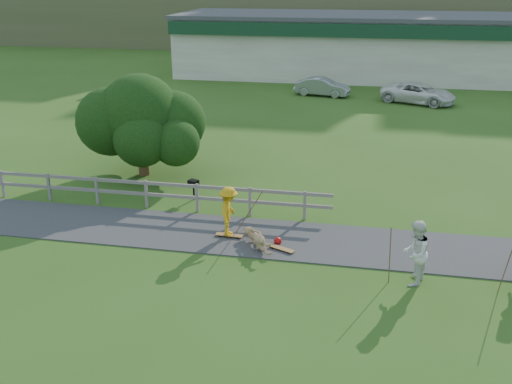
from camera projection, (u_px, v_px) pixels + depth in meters
The scene contains 17 objects.
ground at pixel (229, 256), 17.95m from camera, with size 260.00×260.00×0.00m, color #2D4F16.
path at pixel (240, 236), 19.32m from camera, with size 34.00×3.00×0.04m, color #333335.
fence at pixel (131, 189), 21.53m from camera, with size 15.05×0.10×1.10m.
strip_mall at pixel (370, 45), 48.32m from camera, with size 32.50×10.75×5.10m.
skater_rider at pixel (229, 214), 18.92m from camera, with size 1.11×0.64×1.71m, color gold.
skater_fallen at pixel (258, 239), 18.42m from camera, with size 1.66×0.40×0.60m, color tan.
spectator_a at pixel (415, 253), 16.08m from camera, with size 0.94×0.73×1.93m, color silver.
car_silver at pixel (322, 87), 41.04m from camera, with size 1.37×3.92×1.29m, color #9B9DA2.
car_white at pixel (418, 93), 38.67m from camera, with size 2.27×4.92×1.37m, color white.
tree at pixel (142, 134), 24.57m from camera, with size 5.59×5.59×3.66m, color black, non-canonical shape.
bbq at pixel (194, 190), 22.30m from camera, with size 0.37×0.29×0.81m, color black, non-canonical shape.
longboard_rider at pixel (229, 236), 19.21m from camera, with size 0.93×0.23×0.10m, color olive, non-canonical shape.
longboard_fallen at pixel (282, 250), 18.28m from camera, with size 0.87×0.21×0.10m, color olive, non-canonical shape.
helmet at pixel (278, 241), 18.70m from camera, with size 0.26×0.26×0.26m, color red.
pole_rider at pixel (249, 209), 19.15m from camera, with size 0.03×0.03×1.87m, color brown.
pole_spec_left at pixel (390, 255), 16.16m from camera, with size 0.03×0.03×1.74m, color brown.
pole_spec_right at pixel (508, 261), 15.63m from camera, with size 0.03×0.03×1.95m, color brown.
Camera 1 is at (3.84, -15.56, 8.38)m, focal length 40.00 mm.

